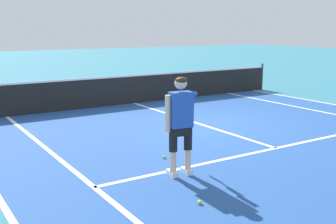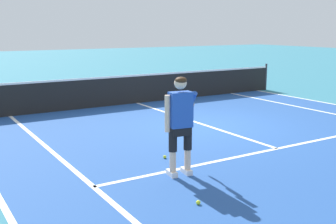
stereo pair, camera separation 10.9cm
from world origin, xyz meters
name	(u,v)px [view 1 (the left image)]	position (x,y,z in m)	size (l,w,h in m)	color
ground_plane	(204,125)	(0.00, 0.00, 0.00)	(80.00, 80.00, 0.00)	teal
court_inner_surface	(230,134)	(0.00, -1.03, 0.00)	(10.98, 10.23, 0.00)	#234C93
line_service	(276,148)	(0.00, -2.51, 0.00)	(8.23, 0.10, 0.01)	white
line_centre_service	(189,120)	(0.00, 0.69, 0.00)	(0.10, 6.40, 0.01)	white
line_singles_left	(63,162)	(-4.12, -1.03, 0.00)	(0.10, 9.83, 0.01)	white
tennis_net	(134,89)	(0.00, 3.89, 0.50)	(11.96, 0.08, 1.07)	#333338
tennis_player	(180,119)	(-2.63, -2.77, 0.99)	(0.76, 1.08, 1.71)	white
tennis_ball_near_feet	(200,202)	(-3.08, -3.95, 0.03)	(0.07, 0.07, 0.07)	#CCE02D
tennis_ball_by_baseline	(164,157)	(-2.37, -1.84, 0.03)	(0.07, 0.07, 0.07)	#CCE02D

